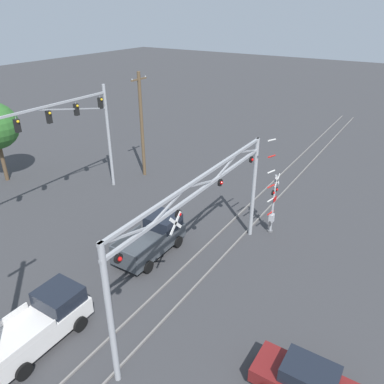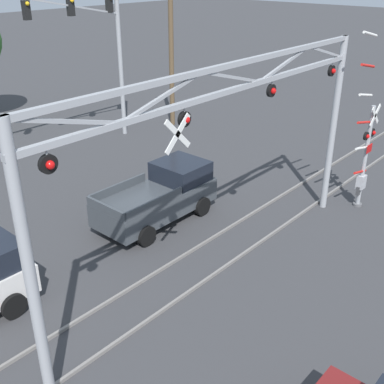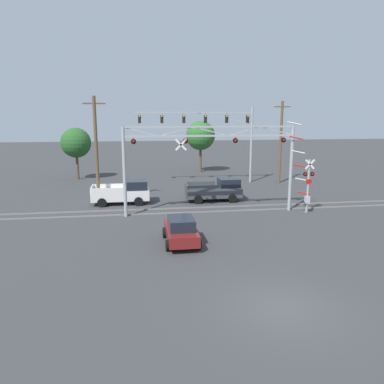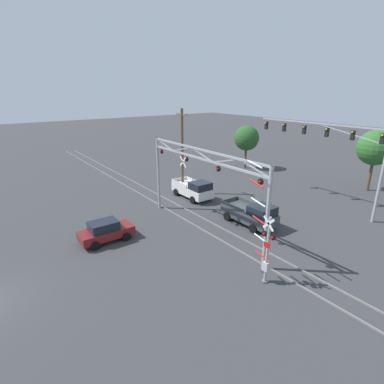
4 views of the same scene
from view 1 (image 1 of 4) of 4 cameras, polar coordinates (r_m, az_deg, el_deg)
name	(u,v)px [view 1 (image 1 of 4)]	position (r m, az deg, el deg)	size (l,w,h in m)	color
rail_track_near	(195,286)	(20.69, 0.51, -14.14)	(80.00, 0.08, 0.10)	gray
rail_track_far	(173,277)	(21.31, -2.85, -12.77)	(80.00, 0.08, 0.10)	gray
crossing_gantry	(201,214)	(17.92, 1.31, -3.42)	(12.96, 0.28, 6.61)	#9EA0A5
crossing_signal_mast	(272,203)	(24.43, 12.16, -1.58)	(2.34, 0.35, 6.94)	#9EA0A5
traffic_signal_span	(69,126)	(27.85, -18.24, 9.53)	(12.81, 0.39, 8.29)	#9EA0A5
pickup_truck_lead	(152,238)	(22.87, -6.05, -7.00)	(4.80, 2.27, 1.98)	#3D4247
pickup_truck_following	(41,322)	(18.79, -22.04, -17.94)	(4.79, 2.27, 1.98)	silver
sedan_waiting	(305,381)	(16.46, 16.91, -25.81)	(1.96, 3.88, 1.58)	maroon
utility_pole_right	(142,125)	(32.16, -7.68, 10.15)	(1.80, 0.28, 8.89)	brown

